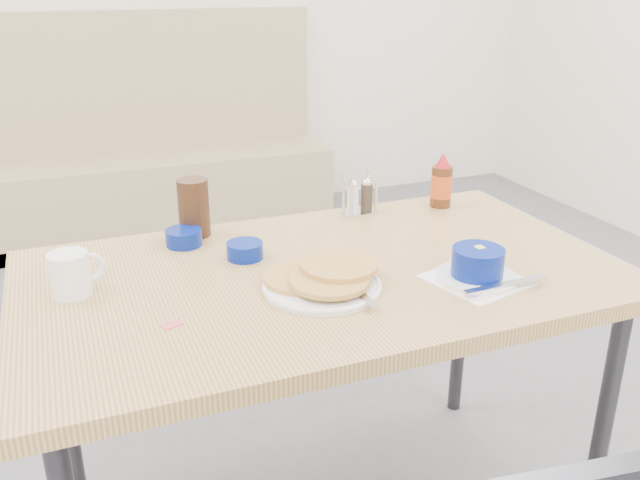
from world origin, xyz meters
name	(u,v)px	position (x,y,z in m)	size (l,w,h in m)	color
booth_bench	(161,169)	(0.00, 2.78, 0.35)	(1.90, 0.56, 1.22)	tan
dining_table	(324,294)	(0.00, 0.25, 0.70)	(1.40, 0.80, 0.76)	tan
pancake_plate	(323,280)	(-0.04, 0.16, 0.78)	(0.27, 0.28, 0.05)	white
coffee_mug	(72,273)	(-0.56, 0.33, 0.81)	(0.12, 0.09, 0.10)	white
grits_setting	(478,267)	(0.30, 0.07, 0.79)	(0.25, 0.23, 0.08)	white
creamer_bowl	(184,238)	(-0.28, 0.53, 0.78)	(0.09, 0.09, 0.04)	navy
butter_bowl	(245,251)	(-0.15, 0.39, 0.78)	(0.09, 0.09, 0.04)	navy
amber_tumbler	(194,208)	(-0.23, 0.59, 0.84)	(0.08, 0.08, 0.15)	black
condiment_caddy	(360,199)	(0.25, 0.59, 0.80)	(0.11, 0.07, 0.12)	silver
syrup_bottle	(441,183)	(0.50, 0.56, 0.83)	(0.06, 0.06, 0.16)	#47230F
sugar_wrapper	(172,324)	(-0.38, 0.11, 0.76)	(0.04, 0.03, 0.00)	#E24B57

